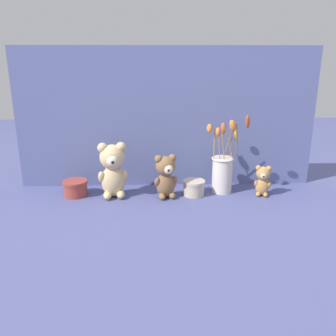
% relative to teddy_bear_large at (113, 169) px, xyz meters
% --- Properties ---
extents(ground_plane, '(4.00, 4.00, 0.00)m').
position_rel_teddy_bear_large_xyz_m(ground_plane, '(0.23, -0.02, -0.12)').
color(ground_plane, '#4C5184').
extents(backdrop_wall, '(1.32, 0.02, 0.61)m').
position_rel_teddy_bear_large_xyz_m(backdrop_wall, '(0.23, 0.15, 0.18)').
color(backdrop_wall, slate).
rests_on(backdrop_wall, ground).
extents(teddy_bear_large, '(0.13, 0.12, 0.24)m').
position_rel_teddy_bear_large_xyz_m(teddy_bear_large, '(0.00, 0.00, 0.00)').
color(teddy_bear_large, '#DBBC84').
rests_on(teddy_bear_large, ground).
extents(teddy_bear_medium, '(0.10, 0.09, 0.19)m').
position_rel_teddy_bear_large_xyz_m(teddy_bear_medium, '(0.22, -0.02, -0.03)').
color(teddy_bear_medium, olive).
rests_on(teddy_bear_medium, ground).
extents(teddy_bear_small, '(0.07, 0.07, 0.13)m').
position_rel_teddy_bear_large_xyz_m(teddy_bear_small, '(0.63, -0.01, -0.05)').
color(teddy_bear_small, tan).
rests_on(teddy_bear_small, ground).
extents(flower_vase, '(0.18, 0.14, 0.35)m').
position_rel_teddy_bear_large_xyz_m(flower_vase, '(0.47, 0.04, -0.02)').
color(flower_vase, silver).
rests_on(flower_vase, ground).
extents(decorative_tin_tall, '(0.10, 0.10, 0.07)m').
position_rel_teddy_bear_large_xyz_m(decorative_tin_tall, '(-0.16, 0.02, -0.09)').
color(decorative_tin_tall, '#993D33').
rests_on(decorative_tin_tall, ground).
extents(decorative_tin_short, '(0.09, 0.09, 0.07)m').
position_rel_teddy_bear_large_xyz_m(decorative_tin_short, '(0.34, 0.00, -0.09)').
color(decorative_tin_short, beige).
rests_on(decorative_tin_short, ground).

